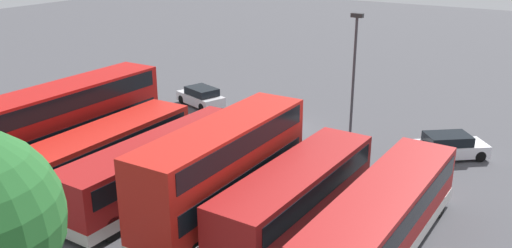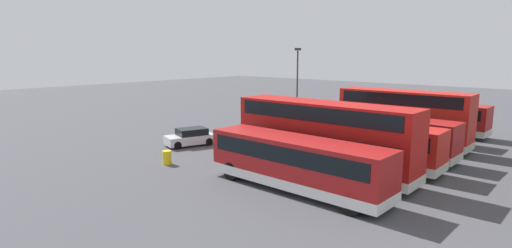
{
  "view_description": "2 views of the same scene",
  "coord_description": "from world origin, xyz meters",
  "px_view_note": "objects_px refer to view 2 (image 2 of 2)",
  "views": [
    {
      "loc": [
        -16.88,
        29.83,
        12.41
      ],
      "look_at": [
        0.21,
        2.77,
        1.13
      ],
      "focal_mm": 38.43,
      "sensor_mm": 36.0,
      "label": 1
    },
    {
      "loc": [
        28.57,
        24.64,
        7.56
      ],
      "look_at": [
        2.54,
        1.44,
        1.45
      ],
      "focal_mm": 28.55,
      "sensor_mm": 36.0,
      "label": 2
    }
  ],
  "objects_px": {
    "bus_single_deck_near_end": "(421,115)",
    "bus_single_deck_fourth": "(378,133)",
    "lamp_post_tall": "(297,81)",
    "bus_double_decker_sixth": "(324,136)",
    "bus_single_deck_seventh": "(296,162)",
    "bus_single_deck_second": "(406,120)",
    "bus_single_deck_fifth": "(360,141)",
    "bus_double_decker_third": "(403,116)",
    "car_hatchback_silver": "(190,137)",
    "waste_bin_yellow": "(167,158)",
    "car_small_green": "(316,113)"
  },
  "relations": [
    {
      "from": "lamp_post_tall",
      "to": "waste_bin_yellow",
      "type": "relative_size",
      "value": 8.46
    },
    {
      "from": "car_hatchback_silver",
      "to": "bus_single_deck_seventh",
      "type": "bearing_deg",
      "value": 76.18
    },
    {
      "from": "bus_double_decker_third",
      "to": "bus_single_deck_seventh",
      "type": "relative_size",
      "value": 0.95
    },
    {
      "from": "car_small_green",
      "to": "lamp_post_tall",
      "type": "height_order",
      "value": "lamp_post_tall"
    },
    {
      "from": "bus_single_deck_fourth",
      "to": "lamp_post_tall",
      "type": "height_order",
      "value": "lamp_post_tall"
    },
    {
      "from": "car_hatchback_silver",
      "to": "waste_bin_yellow",
      "type": "height_order",
      "value": "car_hatchback_silver"
    },
    {
      "from": "bus_single_deck_fifth",
      "to": "bus_double_decker_sixth",
      "type": "relative_size",
      "value": 0.91
    },
    {
      "from": "bus_single_deck_near_end",
      "to": "car_small_green",
      "type": "relative_size",
      "value": 2.73
    },
    {
      "from": "bus_single_deck_fifth",
      "to": "car_small_green",
      "type": "relative_size",
      "value": 2.51
    },
    {
      "from": "bus_single_deck_fifth",
      "to": "bus_single_deck_seventh",
      "type": "bearing_deg",
      "value": -0.55
    },
    {
      "from": "car_hatchback_silver",
      "to": "waste_bin_yellow",
      "type": "xyz_separation_m",
      "value": [
        4.78,
        3.35,
        -0.22
      ]
    },
    {
      "from": "bus_single_deck_near_end",
      "to": "bus_single_deck_fourth",
      "type": "bearing_deg",
      "value": 4.05
    },
    {
      "from": "bus_single_deck_fifth",
      "to": "bus_single_deck_near_end",
      "type": "bearing_deg",
      "value": -175.5
    },
    {
      "from": "bus_single_deck_near_end",
      "to": "bus_single_deck_fourth",
      "type": "relative_size",
      "value": 1.03
    },
    {
      "from": "waste_bin_yellow",
      "to": "bus_single_deck_seventh",
      "type": "bearing_deg",
      "value": 99.0
    },
    {
      "from": "bus_single_deck_second",
      "to": "bus_double_decker_third",
      "type": "height_order",
      "value": "bus_double_decker_third"
    },
    {
      "from": "bus_double_decker_sixth",
      "to": "bus_single_deck_seventh",
      "type": "height_order",
      "value": "bus_double_decker_sixth"
    },
    {
      "from": "bus_double_decker_sixth",
      "to": "car_hatchback_silver",
      "type": "height_order",
      "value": "bus_double_decker_sixth"
    },
    {
      "from": "bus_double_decker_sixth",
      "to": "waste_bin_yellow",
      "type": "relative_size",
      "value": 12.6
    },
    {
      "from": "bus_single_deck_near_end",
      "to": "waste_bin_yellow",
      "type": "distance_m",
      "value": 24.9
    },
    {
      "from": "bus_single_deck_fourth",
      "to": "bus_single_deck_fifth",
      "type": "xyz_separation_m",
      "value": [
        3.44,
        0.36,
        -0.0
      ]
    },
    {
      "from": "bus_single_deck_near_end",
      "to": "car_hatchback_silver",
      "type": "height_order",
      "value": "bus_single_deck_near_end"
    },
    {
      "from": "bus_single_deck_near_end",
      "to": "bus_double_decker_sixth",
      "type": "bearing_deg",
      "value": 1.38
    },
    {
      "from": "bus_single_deck_fifth",
      "to": "bus_double_decker_third",
      "type": "bearing_deg",
      "value": -179.18
    },
    {
      "from": "bus_double_decker_third",
      "to": "bus_single_deck_seventh",
      "type": "distance_m",
      "value": 14.72
    },
    {
      "from": "bus_double_decker_sixth",
      "to": "car_small_green",
      "type": "xyz_separation_m",
      "value": [
        -17.8,
        -12.19,
        -1.75
      ]
    },
    {
      "from": "bus_double_decker_sixth",
      "to": "lamp_post_tall",
      "type": "height_order",
      "value": "lamp_post_tall"
    },
    {
      "from": "bus_single_deck_seventh",
      "to": "lamp_post_tall",
      "type": "bearing_deg",
      "value": -143.99
    },
    {
      "from": "bus_single_deck_fourth",
      "to": "lamp_post_tall",
      "type": "relative_size",
      "value": 1.42
    },
    {
      "from": "bus_single_deck_second",
      "to": "bus_single_deck_fifth",
      "type": "relative_size",
      "value": 0.96
    },
    {
      "from": "bus_single_deck_fifth",
      "to": "lamp_post_tall",
      "type": "distance_m",
      "value": 14.83
    },
    {
      "from": "car_hatchback_silver",
      "to": "car_small_green",
      "type": "relative_size",
      "value": 0.99
    },
    {
      "from": "bus_double_decker_third",
      "to": "lamp_post_tall",
      "type": "height_order",
      "value": "lamp_post_tall"
    },
    {
      "from": "bus_double_decker_third",
      "to": "bus_single_deck_second",
      "type": "bearing_deg",
      "value": -162.42
    },
    {
      "from": "car_hatchback_silver",
      "to": "lamp_post_tall",
      "type": "xyz_separation_m",
      "value": [
        -12.68,
        1.57,
        4.0
      ]
    },
    {
      "from": "bus_single_deck_fifth",
      "to": "waste_bin_yellow",
      "type": "distance_m",
      "value": 13.26
    },
    {
      "from": "bus_single_deck_second",
      "to": "bus_single_deck_fifth",
      "type": "bearing_deg",
      "value": 5.95
    },
    {
      "from": "bus_double_decker_third",
      "to": "bus_double_decker_sixth",
      "type": "distance_m",
      "value": 11.0
    },
    {
      "from": "bus_single_deck_fifth",
      "to": "car_small_green",
      "type": "height_order",
      "value": "bus_single_deck_fifth"
    },
    {
      "from": "bus_single_deck_second",
      "to": "lamp_post_tall",
      "type": "bearing_deg",
      "value": -79.54
    },
    {
      "from": "bus_double_decker_third",
      "to": "lamp_post_tall",
      "type": "distance_m",
      "value": 11.81
    },
    {
      "from": "bus_single_deck_second",
      "to": "car_hatchback_silver",
      "type": "height_order",
      "value": "bus_single_deck_second"
    },
    {
      "from": "bus_single_deck_near_end",
      "to": "bus_single_deck_second",
      "type": "bearing_deg",
      "value": 0.53
    },
    {
      "from": "car_small_green",
      "to": "waste_bin_yellow",
      "type": "bearing_deg",
      "value": 7.5
    },
    {
      "from": "car_hatchback_silver",
      "to": "lamp_post_tall",
      "type": "relative_size",
      "value": 0.53
    },
    {
      "from": "bus_double_decker_third",
      "to": "waste_bin_yellow",
      "type": "xyz_separation_m",
      "value": [
        16.25,
        -9.75,
        -1.97
      ]
    },
    {
      "from": "car_hatchback_silver",
      "to": "bus_single_deck_second",
      "type": "bearing_deg",
      "value": 140.39
    },
    {
      "from": "bus_double_decker_third",
      "to": "car_hatchback_silver",
      "type": "height_order",
      "value": "bus_double_decker_third"
    },
    {
      "from": "bus_single_deck_near_end",
      "to": "car_hatchback_silver",
      "type": "xyz_separation_m",
      "value": [
        18.51,
        -12.06,
        -0.92
      ]
    },
    {
      "from": "bus_single_deck_fifth",
      "to": "car_small_green",
      "type": "bearing_deg",
      "value": -137.91
    }
  ]
}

